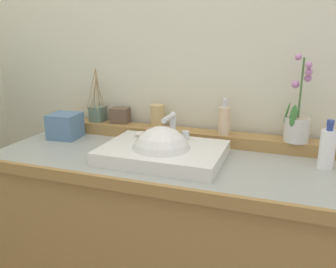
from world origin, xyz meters
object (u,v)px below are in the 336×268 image
object	(u,v)px
tissue_box	(65,126)
trinket_box	(120,115)
lotion_bottle	(327,148)
soap_bar	(142,134)
reed_diffuser	(98,113)
soap_dispenser	(224,120)
potted_plant	(297,123)
sink_basin	(162,155)
tumbler_cup	(158,116)

from	to	relation	value
tissue_box	trinket_box	bearing A→B (deg)	38.26
trinket_box	lotion_bottle	xyz separation A→B (m)	(0.92, -0.17, -0.01)
soap_bar	lotion_bottle	bearing A→B (deg)	1.47
trinket_box	soap_bar	bearing A→B (deg)	-50.87
reed_diffuser	tissue_box	bearing A→B (deg)	-119.36
soap_bar	soap_dispenser	size ratio (longest dim) A/B	0.44
potted_plant	reed_diffuser	distance (m)	0.93
soap_dispenser	lotion_bottle	world-z (taller)	soap_dispenser
reed_diffuser	lotion_bottle	size ratio (longest dim) A/B	1.45
potted_plant	lotion_bottle	world-z (taller)	potted_plant
sink_basin	soap_dispenser	world-z (taller)	soap_dispenser
soap_bar	tissue_box	world-z (taller)	tissue_box
tumbler_cup	tissue_box	size ratio (longest dim) A/B	0.80
soap_dispenser	trinket_box	distance (m)	0.52
potted_plant	trinket_box	size ratio (longest dim) A/B	4.09
soap_dispenser	potted_plant	bearing A→B (deg)	0.56
tumbler_cup	soap_dispenser	bearing A→B (deg)	-5.25
soap_bar	trinket_box	bearing A→B (deg)	136.84
lotion_bottle	soap_dispenser	bearing A→B (deg)	161.95
sink_basin	tissue_box	bearing A→B (deg)	166.51
soap_dispenser	reed_diffuser	xyz separation A→B (m)	(-0.64, 0.03, -0.02)
reed_diffuser	trinket_box	size ratio (longest dim) A/B	3.08
potted_plant	soap_dispenser	world-z (taller)	potted_plant
potted_plant	reed_diffuser	size ratio (longest dim) A/B	1.33
reed_diffuser	sink_basin	bearing A→B (deg)	-32.09
soap_dispenser	tumbler_cup	xyz separation A→B (m)	(-0.32, 0.03, -0.01)
potted_plant	trinket_box	world-z (taller)	potted_plant
sink_basin	trinket_box	xyz separation A→B (m)	(-0.33, 0.29, 0.07)
tumbler_cup	trinket_box	bearing A→B (deg)	177.66
soap_bar	tumbler_cup	bearing A→B (deg)	89.74
lotion_bottle	reed_diffuser	bearing A→B (deg)	171.32
tumbler_cup	sink_basin	bearing A→B (deg)	-65.63
trinket_box	lotion_bottle	world-z (taller)	lotion_bottle
soap_dispenser	reed_diffuser	distance (m)	0.64
potted_plant	soap_bar	bearing A→B (deg)	-166.07
soap_dispenser	tissue_box	xyz separation A→B (m)	(-0.72, -0.12, -0.06)
sink_basin	tissue_box	world-z (taller)	sink_basin
tumbler_cup	lotion_bottle	size ratio (longest dim) A/B	0.58
sink_basin	soap_dispenser	distance (m)	0.33
reed_diffuser	lotion_bottle	world-z (taller)	reed_diffuser
sink_basin	potted_plant	xyz separation A→B (m)	(0.48, 0.25, 0.11)
soap_dispenser	reed_diffuser	size ratio (longest dim) A/B	0.61
trinket_box	lotion_bottle	bearing A→B (deg)	-18.07
tumbler_cup	lotion_bottle	bearing A→B (deg)	-12.53
tumbler_cup	lotion_bottle	world-z (taller)	lotion_bottle
soap_bar	sink_basin	bearing A→B (deg)	-38.76
soap_bar	tissue_box	xyz separation A→B (m)	(-0.40, 0.02, -0.01)
sink_basin	trinket_box	distance (m)	0.44
lotion_bottle	tissue_box	bearing A→B (deg)	179.68
tissue_box	soap_bar	bearing A→B (deg)	-3.50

